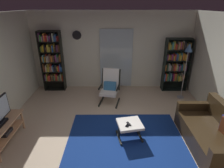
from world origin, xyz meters
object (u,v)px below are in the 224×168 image
tv_remote (129,124)px  floor_lamp_by_shelf (188,53)px  leather_sofa (214,134)px  lounge_armchair (110,85)px  cell_phone (128,125)px  ottoman (130,125)px  bookshelf_near_tv (52,60)px  tv_stand (2,131)px  wall_clock (77,35)px  bookshelf_near_sofa (176,64)px

tv_remote → floor_lamp_by_shelf: size_ratio=0.08×
leather_sofa → lounge_armchair: (-2.17, 1.95, 0.23)m
cell_phone → ottoman: bearing=85.5°
floor_lamp_by_shelf → tv_remote: bearing=-133.8°
bookshelf_near_tv → ottoman: (2.38, -2.57, -0.76)m
bookshelf_near_tv → lounge_armchair: (1.94, -0.90, -0.54)m
tv_stand → ottoman: 2.72m
bookshelf_near_tv → cell_phone: bearing=-48.8°
cell_phone → wall_clock: size_ratio=0.48×
lounge_armchair → bookshelf_near_sofa: bearing=21.2°
bookshelf_near_tv → wall_clock: (0.86, 0.15, 0.77)m
ottoman → floor_lamp_by_shelf: floor_lamp_by_shelf is taller
ottoman → bookshelf_near_tv: bearing=132.8°
leather_sofa → cell_phone: bearing=173.9°
tv_stand → floor_lamp_by_shelf: 5.13m
bookshelf_near_sofa → leather_sofa: bearing=-90.6°
lounge_armchair → ottoman: bearing=-75.3°
tv_remote → lounge_armchair: bearing=78.1°
tv_remote → floor_lamp_by_shelf: (1.87, 1.95, 1.06)m
leather_sofa → cell_phone: leather_sofa is taller
bookshelf_near_sofa → tv_remote: (-1.79, -2.57, -0.56)m
bookshelf_near_tv → floor_lamp_by_shelf: size_ratio=1.15×
bookshelf_near_sofa → floor_lamp_by_shelf: size_ratio=1.02×
tv_stand → bookshelf_near_sofa: 5.26m
lounge_armchair → wall_clock: 2.00m
bookshelf_near_tv → bookshelf_near_sofa: bearing=-0.7°
ottoman → floor_lamp_by_shelf: size_ratio=0.34×
bookshelf_near_sofa → leather_sofa: (-0.03, -2.80, -0.64)m
bookshelf_near_sofa → wall_clock: bearing=176.4°
ottoman → leather_sofa: bearing=-9.1°
bookshelf_near_sofa → ottoman: (-1.76, -2.52, -0.63)m
tv_stand → lounge_armchair: size_ratio=1.11×
tv_remote → wall_clock: 3.47m
tv_stand → wall_clock: 3.49m
lounge_armchair → cell_phone: bearing=-77.6°
lounge_armchair → tv_remote: size_ratio=7.10×
bookshelf_near_tv → leather_sofa: 5.07m
tv_stand → bookshelf_near_tv: (0.33, 2.75, 0.75)m
tv_stand → wall_clock: (1.19, 2.91, 1.52)m
leather_sofa → floor_lamp_by_shelf: size_ratio=0.98×
tv_stand → ottoman: (2.71, 0.18, -0.01)m
leather_sofa → wall_clock: size_ratio=5.88×
bookshelf_near_tv → leather_sofa: bearing=-34.7°
lounge_armchair → wall_clock: wall_clock is taller
leather_sofa → lounge_armchair: 2.93m
bookshelf_near_tv → leather_sofa: size_ratio=1.18×
bookshelf_near_tv → bookshelf_near_sofa: (4.14, -0.05, -0.13)m
bookshelf_near_tv → cell_phone: size_ratio=14.39×
leather_sofa → tv_remote: bearing=172.4°
tv_stand → floor_lamp_by_shelf: bearing=24.6°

